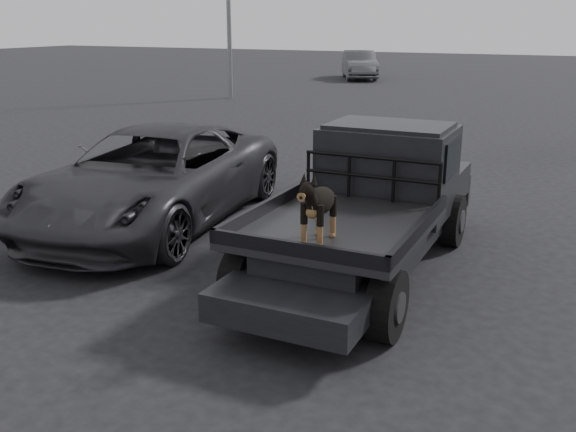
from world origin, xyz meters
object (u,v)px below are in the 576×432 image
at_px(dog, 319,207).
at_px(parked_suv, 153,177).
at_px(flatbed_ute, 364,237).
at_px(distant_car_a, 359,65).

xyz_separation_m(dog, parked_suv, (-3.74, 2.13, -0.53)).
height_order(flatbed_ute, distant_car_a, distant_car_a).
relative_size(flatbed_ute, dog, 7.30).
distance_m(dog, distant_car_a, 30.42).
xyz_separation_m(flatbed_ute, distant_car_a, (-9.62, 27.25, 0.31)).
height_order(dog, distant_car_a, dog).
bearing_deg(parked_suv, flatbed_ute, -15.20).
height_order(parked_suv, distant_car_a, distant_car_a).
distance_m(flatbed_ute, distant_car_a, 28.90).
bearing_deg(distant_car_a, parked_suv, -102.76).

